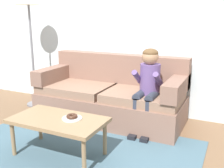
{
  "coord_description": "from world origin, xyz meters",
  "views": [
    {
      "loc": [
        1.55,
        -2.53,
        1.49
      ],
      "look_at": [
        0.15,
        0.45,
        0.65
      ],
      "focal_mm": 42.46,
      "sensor_mm": 36.0,
      "label": 1
    }
  ],
  "objects_px": {
    "coffee_table": "(58,123)",
    "toy_controller": "(51,131)",
    "couch": "(111,97)",
    "person_child": "(148,83)",
    "floor_lamp": "(29,6)",
    "donut": "(72,116)"
  },
  "relations": [
    {
      "from": "couch",
      "to": "coffee_table",
      "type": "bearing_deg",
      "value": -91.87
    },
    {
      "from": "coffee_table",
      "to": "person_child",
      "type": "bearing_deg",
      "value": 56.95
    },
    {
      "from": "coffee_table",
      "to": "toy_controller",
      "type": "relative_size",
      "value": 4.5
    },
    {
      "from": "donut",
      "to": "person_child",
      "type": "bearing_deg",
      "value": 61.74
    },
    {
      "from": "couch",
      "to": "person_child",
      "type": "bearing_deg",
      "value": -18.26
    },
    {
      "from": "person_child",
      "to": "donut",
      "type": "height_order",
      "value": "person_child"
    },
    {
      "from": "couch",
      "to": "person_child",
      "type": "height_order",
      "value": "person_child"
    },
    {
      "from": "donut",
      "to": "floor_lamp",
      "type": "height_order",
      "value": "floor_lamp"
    },
    {
      "from": "person_child",
      "to": "floor_lamp",
      "type": "distance_m",
      "value": 2.32
    },
    {
      "from": "person_child",
      "to": "donut",
      "type": "xyz_separation_m",
      "value": [
        -0.52,
        -0.97,
        -0.2
      ]
    },
    {
      "from": "coffee_table",
      "to": "donut",
      "type": "xyz_separation_m",
      "value": [
        0.14,
        0.05,
        0.08
      ]
    },
    {
      "from": "couch",
      "to": "floor_lamp",
      "type": "height_order",
      "value": "floor_lamp"
    },
    {
      "from": "donut",
      "to": "toy_controller",
      "type": "height_order",
      "value": "donut"
    },
    {
      "from": "person_child",
      "to": "coffee_table",
      "type": "bearing_deg",
      "value": -123.05
    },
    {
      "from": "person_child",
      "to": "toy_controller",
      "type": "relative_size",
      "value": 4.87
    },
    {
      "from": "coffee_table",
      "to": "donut",
      "type": "relative_size",
      "value": 8.47
    },
    {
      "from": "couch",
      "to": "donut",
      "type": "height_order",
      "value": "couch"
    },
    {
      "from": "donut",
      "to": "floor_lamp",
      "type": "bearing_deg",
      "value": 142.48
    },
    {
      "from": "person_child",
      "to": "floor_lamp",
      "type": "bearing_deg",
      "value": 173.78
    },
    {
      "from": "coffee_table",
      "to": "floor_lamp",
      "type": "relative_size",
      "value": 0.53
    },
    {
      "from": "coffee_table",
      "to": "person_child",
      "type": "xyz_separation_m",
      "value": [
        0.67,
        1.02,
        0.28
      ]
    },
    {
      "from": "couch",
      "to": "toy_controller",
      "type": "relative_size",
      "value": 9.4
    }
  ]
}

